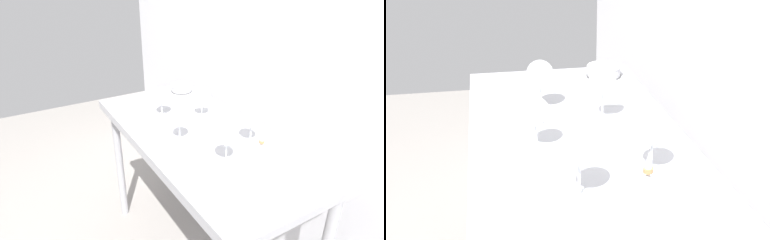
{
  "view_description": "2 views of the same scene",
  "coord_description": "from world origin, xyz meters",
  "views": [
    {
      "loc": [
        1.24,
        -0.8,
        1.67
      ],
      "look_at": [
        -0.01,
        -0.05,
        0.97
      ],
      "focal_mm": 30.26,
      "sensor_mm": 36.0,
      "label": 1
    },
    {
      "loc": [
        1.34,
        -0.26,
        1.57
      ],
      "look_at": [
        -0.05,
        -0.0,
        0.95
      ],
      "focal_mm": 47.74,
      "sensor_mm": 36.0,
      "label": 2
    }
  ],
  "objects": [
    {
      "name": "steel_counter",
      "position": [
        0.0,
        -0.01,
        0.79
      ],
      "size": [
        1.4,
        0.65,
        0.9
      ],
      "color": "#A4A4A9",
      "rests_on": "ground_plane"
    },
    {
      "name": "decanter_funnel",
      "position": [
        0.35,
        0.09,
        0.94
      ],
      "size": [
        0.1,
        0.1,
        0.13
      ],
      "color": "#BEBEBE",
      "rests_on": "steel_counter"
    },
    {
      "name": "tasting_sheet_upper",
      "position": [
        -0.34,
        0.14,
        0.9
      ],
      "size": [
        0.19,
        0.23,
        0.0
      ],
      "primitive_type": "cube",
      "rotation": [
        0.0,
        0.0,
        -0.17
      ],
      "color": "white",
      "rests_on": "steel_counter"
    },
    {
      "name": "wine_glass_near_left",
      "position": [
        -0.28,
        -0.09,
        1.02
      ],
      "size": [
        0.09,
        0.09,
        0.17
      ],
      "color": "white",
      "rests_on": "steel_counter"
    },
    {
      "name": "wine_glass_near_center",
      "position": [
        0.02,
        -0.14,
        1.01
      ],
      "size": [
        0.08,
        0.08,
        0.16
      ],
      "color": "white",
      "rests_on": "steel_counter"
    },
    {
      "name": "back_wall",
      "position": [
        0.0,
        0.49,
        1.3
      ],
      "size": [
        3.8,
        0.04,
        2.6
      ],
      "primitive_type": "cube",
      "color": "silver",
      "rests_on": "ground_plane"
    },
    {
      "name": "wine_glass_near_right",
      "position": [
        0.3,
        -0.07,
        1.03
      ],
      "size": [
        0.09,
        0.09,
        0.18
      ],
      "color": "white",
      "rests_on": "steel_counter"
    },
    {
      "name": "tasting_bowl",
      "position": [
        -0.57,
        0.2,
        0.93
      ],
      "size": [
        0.14,
        0.14,
        0.05
      ],
      "color": "#4C4C4C",
      "rests_on": "steel_counter"
    },
    {
      "name": "wine_glass_far_left",
      "position": [
        -0.15,
        0.1,
        1.03
      ],
      "size": [
        0.09,
        0.09,
        0.18
      ],
      "color": "white",
      "rests_on": "steel_counter"
    },
    {
      "name": "wine_glass_far_right",
      "position": [
        0.21,
        0.14,
        1.02
      ],
      "size": [
        0.09,
        0.09,
        0.17
      ],
      "color": "white",
      "rests_on": "steel_counter"
    }
  ]
}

